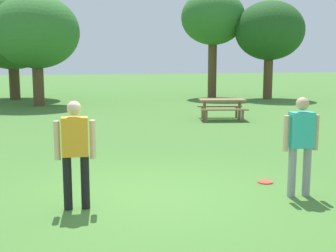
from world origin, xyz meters
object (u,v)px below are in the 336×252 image
object	(u,v)px
picnic_table_near	(222,105)
tree_broad_center	(12,28)
frisbee	(265,182)
tree_slender_mid	(213,19)
tree_back_left	(270,31)
person_thrower	(301,140)
tree_far_right	(36,32)
person_catcher	(75,148)

from	to	relation	value
picnic_table_near	tree_broad_center	size ratio (longest dim) A/B	0.32
frisbee	tree_broad_center	size ratio (longest dim) A/B	0.04
tree_slender_mid	tree_back_left	xyz separation A→B (m)	(2.73, -1.75, -0.78)
tree_broad_center	tree_back_left	size ratio (longest dim) A/B	1.13
picnic_table_near	tree_back_left	xyz separation A→B (m)	(5.84, 7.50, 3.23)
frisbee	picnic_table_near	distance (m)	8.52
tree_broad_center	tree_back_left	distance (m)	14.34
picnic_table_near	tree_slender_mid	bearing A→B (deg)	71.42
person_thrower	tree_slender_mid	size ratio (longest dim) A/B	0.26
tree_broad_center	tree_slender_mid	size ratio (longest dim) A/B	1.00
picnic_table_near	tree_far_right	world-z (taller)	tree_far_right
person_catcher	tree_slender_mid	distance (m)	20.38
tree_slender_mid	person_catcher	bearing A→B (deg)	-116.59
person_thrower	frisbee	size ratio (longest dim) A/B	6.00
person_catcher	frisbee	size ratio (longest dim) A/B	6.00
frisbee	tree_slender_mid	distance (m)	18.82
tree_broad_center	tree_slender_mid	world-z (taller)	tree_slender_mid
tree_slender_mid	tree_back_left	world-z (taller)	tree_slender_mid
person_catcher	frisbee	xyz separation A→B (m)	(3.42, 0.54, -0.93)
picnic_table_near	tree_far_right	size ratio (longest dim) A/B	0.37
person_catcher	tree_far_right	xyz separation A→B (m)	(-0.86, 15.59, 2.57)
tree_slender_mid	person_thrower	bearing A→B (deg)	-106.49
person_thrower	tree_broad_center	size ratio (longest dim) A/B	0.26
frisbee	picnic_table_near	size ratio (longest dim) A/B	0.14
tree_broad_center	tree_back_left	world-z (taller)	tree_broad_center
person_catcher	tree_back_left	distance (m)	20.18
frisbee	tree_broad_center	bearing A→B (deg)	106.57
tree_back_left	person_thrower	bearing A→B (deg)	-116.22
picnic_table_near	tree_slender_mid	size ratio (longest dim) A/B	0.32
person_thrower	tree_back_left	size ratio (longest dim) A/B	0.30
person_thrower	tree_back_left	distance (m)	18.62
picnic_table_near	tree_slender_mid	world-z (taller)	tree_slender_mid
tree_far_right	tree_back_left	distance (m)	12.58
person_thrower	picnic_table_near	xyz separation A→B (m)	(2.29, 9.01, -0.38)
person_catcher	picnic_table_near	size ratio (longest dim) A/B	0.83
frisbee	tree_slender_mid	bearing A→B (deg)	72.28
frisbee	person_thrower	bearing A→B (deg)	-79.90
picnic_table_near	frisbee	bearing A→B (deg)	-106.73
person_catcher	picnic_table_near	bearing A→B (deg)	55.95
picnic_table_near	tree_back_left	world-z (taller)	tree_back_left
person_thrower	person_catcher	size ratio (longest dim) A/B	1.00
tree_broad_center	tree_far_right	size ratio (longest dim) A/B	1.18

